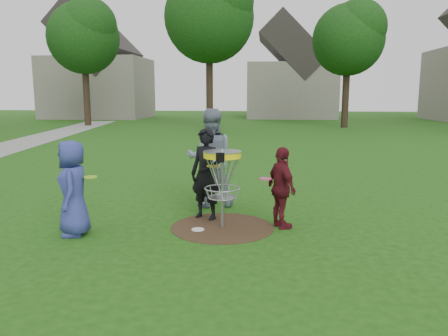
# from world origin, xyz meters

# --- Properties ---
(ground) EXTENTS (100.00, 100.00, 0.00)m
(ground) POSITION_xyz_m (0.00, 0.00, 0.00)
(ground) COLOR #19470F
(ground) RESTS_ON ground
(dirt_patch) EXTENTS (1.80, 1.80, 0.01)m
(dirt_patch) POSITION_xyz_m (0.00, 0.00, 0.00)
(dirt_patch) COLOR #47331E
(dirt_patch) RESTS_ON ground
(player_blue) EXTENTS (0.70, 0.88, 1.57)m
(player_blue) POSITION_xyz_m (-2.38, -0.62, 0.78)
(player_blue) COLOR #333A8E
(player_blue) RESTS_ON ground
(player_black) EXTENTS (0.72, 0.61, 1.69)m
(player_black) POSITION_xyz_m (-0.35, 0.52, 0.84)
(player_black) COLOR black
(player_black) RESTS_ON ground
(player_grey) EXTENTS (1.10, 0.92, 2.01)m
(player_grey) POSITION_xyz_m (-0.40, 1.47, 1.00)
(player_grey) COLOR gray
(player_grey) RESTS_ON ground
(player_maroon) EXTENTS (0.69, 0.90, 1.42)m
(player_maroon) POSITION_xyz_m (1.02, 0.08, 0.71)
(player_maroon) COLOR #5A141D
(player_maroon) RESTS_ON ground
(disc_on_grass) EXTENTS (0.22, 0.22, 0.02)m
(disc_on_grass) POSITION_xyz_m (-0.40, -0.20, 0.01)
(disc_on_grass) COLOR white
(disc_on_grass) RESTS_ON ground
(disc_golf_basket) EXTENTS (0.66, 0.67, 1.38)m
(disc_golf_basket) POSITION_xyz_m (0.00, -0.00, 1.02)
(disc_golf_basket) COLOR #9EA0A5
(disc_golf_basket) RESTS_ON ground
(held_discs) EXTENTS (3.07, 1.96, 0.38)m
(held_discs) POSITION_xyz_m (-0.47, 0.25, 1.02)
(held_discs) COLOR #9CEE1A
(held_discs) RESTS_ON ground
(tree_row) EXTENTS (51.20, 17.42, 9.90)m
(tree_row) POSITION_xyz_m (0.44, 20.67, 6.21)
(tree_row) COLOR #38281C
(tree_row) RESTS_ON ground
(house_row) EXTENTS (44.50, 10.65, 11.62)m
(house_row) POSITION_xyz_m (4.78, 33.07, 4.14)
(house_row) COLOR gray
(house_row) RESTS_ON ground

